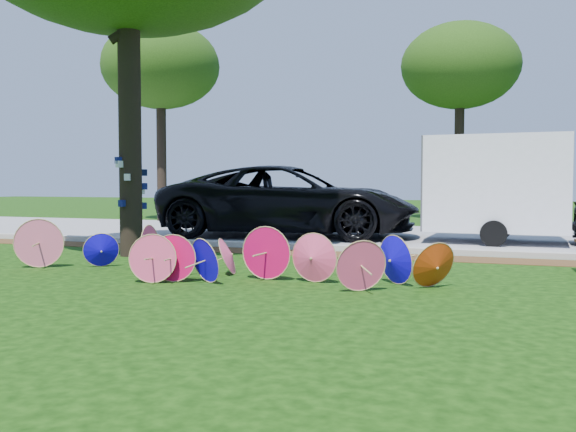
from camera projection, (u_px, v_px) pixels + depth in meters
name	position (u px, v px, depth m)	size (l,w,h in m)	color
ground	(206.00, 287.00, 8.92)	(90.00, 90.00, 0.00)	black
mulch_strip	(306.00, 253.00, 13.14)	(90.00, 1.00, 0.01)	#472D16
curb	(316.00, 247.00, 13.80)	(90.00, 0.30, 0.12)	#B7B5AD
street	(361.00, 235.00, 17.70)	(90.00, 8.00, 0.01)	gray
parasol_pile	(217.00, 255.00, 9.68)	(7.41, 1.63, 0.85)	#EE4371
black_van	(290.00, 201.00, 17.10)	(3.14, 6.81, 1.89)	black
cargo_trailer	(498.00, 184.00, 15.31)	(3.22, 2.04, 2.85)	white
bg_trees	(427.00, 59.00, 22.44)	(22.53, 8.19, 7.40)	black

